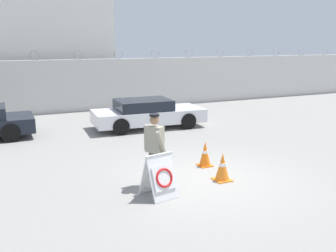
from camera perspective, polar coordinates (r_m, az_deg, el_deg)
name	(u,v)px	position (r m, az deg, el deg)	size (l,w,h in m)	color
ground_plane	(206,178)	(9.93, 5.88, -7.94)	(90.00, 90.00, 0.00)	gray
perimeter_wall	(100,84)	(19.86, -10.34, 6.24)	(36.00, 0.30, 3.08)	silver
building_block	(36,51)	(24.21, -19.41, 10.73)	(7.62, 7.48, 5.89)	silver
barricade_sign	(160,176)	(8.63, -1.21, -7.58)	(0.81, 0.85, 1.01)	white
security_guard	(155,146)	(9.12, -2.07, -3.05)	(0.43, 0.69, 1.81)	#514C42
traffic_cone_near	(222,167)	(9.74, 8.30, -6.18)	(0.43, 0.43, 0.73)	orange
traffic_cone_mid	(205,154)	(10.78, 5.67, -4.24)	(0.37, 0.37, 0.73)	orange
parked_car_rear_sedan	(147,113)	(15.51, -3.17, 1.96)	(4.62, 2.10, 1.18)	black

